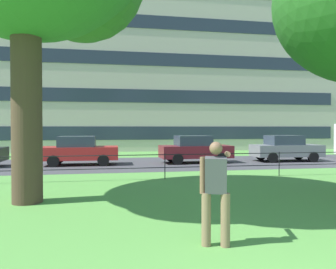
{
  "coord_description": "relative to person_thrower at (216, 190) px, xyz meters",
  "views": [
    {
      "loc": [
        -2.16,
        -1.86,
        2.0
      ],
      "look_at": [
        -0.54,
        7.18,
        1.81
      ],
      "focal_mm": 35.7,
      "sensor_mm": 36.0,
      "label": 1
    }
  ],
  "objects": [
    {
      "name": "street_strip",
      "position": [
        0.38,
        13.1,
        -0.95
      ],
      "size": [
        80.0,
        7.36,
        0.01
      ],
      "primitive_type": "cube",
      "color": "#424247",
      "rests_on": "ground"
    },
    {
      "name": "park_fence",
      "position": [
        0.38,
        7.37,
        -0.28
      ],
      "size": [
        28.79,
        0.04,
        1.0
      ],
      "color": "black",
      "rests_on": "ground"
    },
    {
      "name": "person_thrower",
      "position": [
        0.0,
        0.0,
        0.0
      ],
      "size": [
        0.69,
        0.74,
        1.77
      ],
      "color": "#846B4C",
      "rests_on": "ground"
    },
    {
      "name": "car_red_center",
      "position": [
        -3.31,
        12.99,
        -0.18
      ],
      "size": [
        4.02,
        1.85,
        1.54
      ],
      "color": "red",
      "rests_on": "ground"
    },
    {
      "name": "car_maroon_far_right",
      "position": [
        3.05,
        12.96,
        -0.18
      ],
      "size": [
        4.05,
        1.91,
        1.54
      ],
      "color": "maroon",
      "rests_on": "ground"
    },
    {
      "name": "car_grey_far_left",
      "position": [
        8.61,
        12.92,
        -0.18
      ],
      "size": [
        4.06,
        1.93,
        1.54
      ],
      "color": "slate",
      "rests_on": "ground"
    },
    {
      "name": "apartment_building_background",
      "position": [
        3.81,
        29.02,
        8.5
      ],
      "size": [
        35.13,
        13.53,
        18.91
      ],
      "color": "beige",
      "rests_on": "ground"
    }
  ]
}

